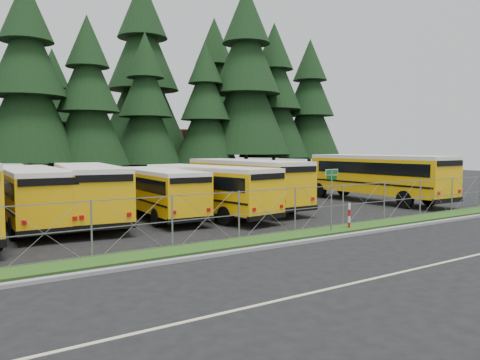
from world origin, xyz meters
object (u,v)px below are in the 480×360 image
bus_1 (31,198)px  street_sign (332,187)px  bus_3 (156,193)px  striped_bollard (349,216)px  bus_4 (205,191)px  bus_5 (242,184)px  bus_east (374,178)px  bus_2 (88,194)px

bus_1 → street_sign: 14.03m
bus_3 → striped_bollard: (6.04, -8.19, -0.70)m
bus_3 → bus_4: bus_4 is taller
bus_5 → bus_east: (9.73, -1.87, 0.11)m
bus_4 → street_sign: street_sign is taller
bus_5 → street_sign: size_ratio=4.07×
bus_1 → street_sign: (10.79, -8.95, 0.64)m
bus_2 → bus_4: size_ratio=1.05×
bus_5 → bus_east: bearing=-10.8°
bus_2 → street_sign: bearing=-39.5°
bus_east → bus_3: bearing=174.5°
bus_1 → bus_3: size_ratio=1.07×
bus_2 → bus_3: bus_2 is taller
bus_east → street_sign: size_ratio=4.38×
bus_4 → bus_east: (13.20, -0.30, 0.24)m
bus_4 → bus_east: bearing=-9.3°
bus_1 → striped_bollard: size_ratio=8.89×
bus_east → street_sign: bearing=-147.7°
bus_2 → striped_bollard: 12.87m
striped_bollard → bus_3: bearing=126.4°
bus_5 → street_sign: bus_5 is taller
striped_bollard → bus_5: bearing=91.2°
bus_3 → striped_bollard: size_ratio=8.28×
bus_3 → striped_bollard: 10.20m
bus_3 → bus_east: 15.65m
bus_1 → bus_2: bus_2 is taller
bus_1 → bus_east: 21.79m
bus_5 → bus_1: bearing=179.5°
bus_4 → striped_bollard: bearing=-70.5°
bus_3 → bus_5: 5.87m
bus_east → striped_bollard: bus_east is taller
street_sign → striped_bollard: (1.36, 0.21, -1.43)m
bus_1 → bus_5: size_ratio=0.93×
bus_2 → bus_1: bearing=-174.7°
bus_2 → bus_4: 6.07m
bus_1 → street_sign: bearing=-38.0°
bus_1 → bus_east: bus_east is taller
bus_2 → striped_bollard: bus_2 is taller
bus_2 → bus_east: 19.16m
bus_east → striped_bollard: bearing=-144.9°
bus_4 → striped_bollard: size_ratio=8.75×
bus_3 → street_sign: street_sign is taller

